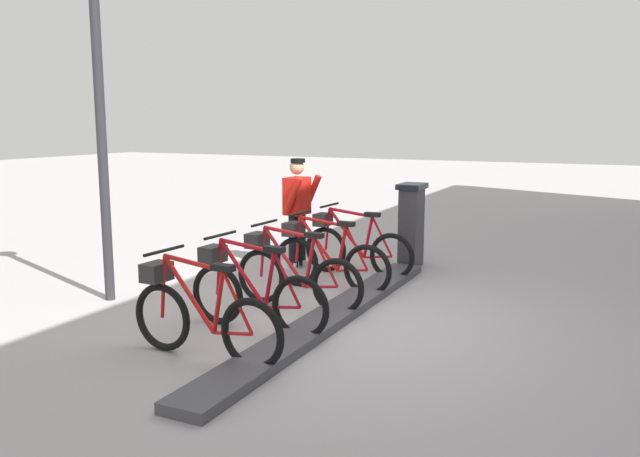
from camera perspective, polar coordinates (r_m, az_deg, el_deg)
ground_plane at (r=7.29m, az=0.96°, el=-8.17°), size 60.00×60.00×0.00m
dock_rail_base at (r=7.27m, az=0.96°, el=-7.80°), size 0.44×5.43×0.10m
payment_kiosk at (r=9.92m, az=8.06°, el=0.42°), size 0.36×0.52×1.28m
bike_docked_0 at (r=9.31m, az=2.96°, el=-1.57°), size 1.72×0.54×1.02m
bike_docked_1 at (r=8.48m, az=0.52°, el=-2.65°), size 1.72×0.54×1.02m
bike_docked_2 at (r=7.67m, az=-2.44°, el=-3.95°), size 1.72×0.54×1.02m
bike_docked_3 at (r=6.90m, az=-6.10°, el=-5.54°), size 1.72×0.54×1.02m
bike_docked_4 at (r=6.16m, az=-10.69°, el=-7.49°), size 1.72×0.54×1.02m
worker_near_rack at (r=9.72m, az=-2.00°, el=1.77°), size 0.51×0.65×1.66m
lamp_post at (r=8.27m, az=-18.99°, el=11.78°), size 0.32×0.32×4.00m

